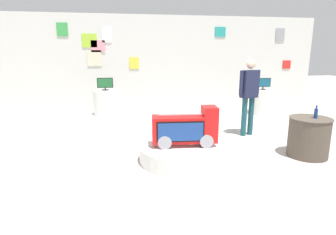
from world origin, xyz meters
name	(u,v)px	position (x,y,z in m)	size (l,w,h in m)	color
ground_plane	(201,160)	(0.00, 0.00, 0.00)	(30.00, 30.00, 0.00)	#B2ADA3
back_wall_display	(156,61)	(0.00, 5.48, 1.55)	(11.97, 0.13, 3.10)	silver
main_display_pedestal	(184,153)	(-0.31, 0.03, 0.14)	(1.59, 1.59, 0.29)	silver
novelty_firetruck_tv	(186,130)	(-0.29, 0.02, 0.57)	(1.16, 0.50, 0.69)	gray
display_pedestal_left_rear	(106,102)	(-1.76, 4.09, 0.38)	(0.75, 0.75, 0.75)	silver
tv_on_left_rear	(105,84)	(-1.76, 4.09, 0.94)	(0.47, 0.22, 0.37)	black
display_pedestal_center_rear	(262,102)	(2.95, 3.35, 0.38)	(0.69, 0.69, 0.75)	silver
tv_on_center_rear	(263,83)	(2.95, 3.34, 0.95)	(0.46, 0.17, 0.35)	black
side_table_round	(309,137)	(2.00, -0.18, 0.37)	(0.75, 0.75, 0.73)	#4C4238
bottle_on_side_table	(316,113)	(2.06, -0.22, 0.83)	(0.06, 0.06, 0.24)	navy
shopper_browsing_near_truck	(249,92)	(1.49, 1.30, 1.01)	(0.54, 0.30, 1.72)	#194751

